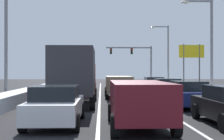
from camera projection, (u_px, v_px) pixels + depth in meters
ground_plane at (123, 99)px, 22.94m from camera, size 120.48×120.48×0.00m
lane_stripe_between_right_lane_and_center_lane at (138, 94)px, 27.63m from camera, size 0.14×50.97×0.01m
lane_stripe_between_center_lane_and_left_lane at (100, 95)px, 27.51m from camera, size 0.14×50.97×0.01m
snow_bank_right_shoulder at (197, 92)px, 27.81m from camera, size 1.94×50.97×0.46m
snow_bank_left_shoulder at (40, 90)px, 27.32m from camera, size 1.43×50.97×0.76m
sedan_navy_right_lane_second at (188, 94)px, 17.58m from camera, size 2.00×4.50×1.51m
sedan_gray_right_lane_third at (167, 88)px, 23.67m from camera, size 2.00×4.50×1.51m
sedan_silver_right_lane_fourth at (154, 85)px, 30.51m from camera, size 2.00×4.50×1.51m
suv_maroon_center_lane_nearest at (139, 100)px, 11.27m from camera, size 2.16×4.90×1.67m
sedan_charcoal_center_lane_second at (132, 94)px, 17.55m from camera, size 2.00×4.50×1.51m
suv_tan_center_lane_third at (119, 85)px, 24.50m from camera, size 2.16×4.90×1.67m
sedan_green_center_lane_fourth at (118, 84)px, 31.25m from camera, size 2.00×4.50×1.51m
sedan_white_left_lane_nearest at (56, 105)px, 11.90m from camera, size 2.00×4.50×1.51m
box_truck_left_lane_second at (75, 74)px, 18.78m from camera, size 2.53×7.20×3.36m
suv_black_left_lane_third at (82, 84)px, 26.62m from camera, size 2.16×4.90×1.67m
suv_navy_left_lane_fourth at (86, 81)px, 33.80m from camera, size 2.16×4.90×1.67m
traffic_light_gantry at (137, 57)px, 50.88m from camera, size 7.54×0.47×6.20m
street_lamp_right_mid at (207, 38)px, 25.52m from camera, size 2.66×0.36×7.98m
street_lamp_right_far at (166, 50)px, 44.06m from camera, size 2.66×0.36×8.56m
street_lamp_left_mid at (11, 24)px, 21.05m from camera, size 2.66×0.36×8.88m
roadside_sign_right at (192, 56)px, 39.13m from camera, size 3.20×0.16×5.50m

